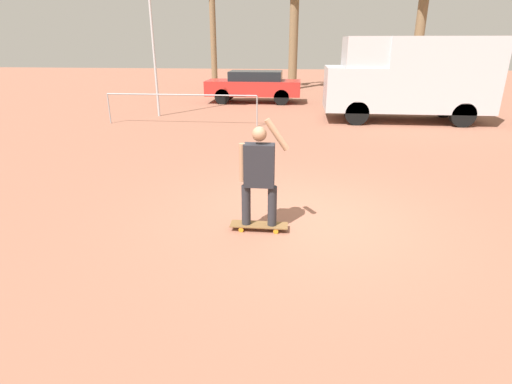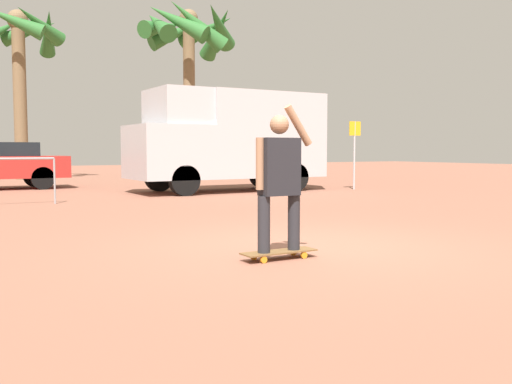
{
  "view_description": "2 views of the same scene",
  "coord_description": "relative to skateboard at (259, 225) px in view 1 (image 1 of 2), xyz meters",
  "views": [
    {
      "loc": [
        -0.2,
        -6.12,
        2.77
      ],
      "look_at": [
        -0.84,
        -0.11,
        0.5
      ],
      "focal_mm": 28.0,
      "sensor_mm": 36.0,
      "label": 1
    },
    {
      "loc": [
        -4.21,
        -5.89,
        1.25
      ],
      "look_at": [
        -0.58,
        0.35,
        0.71
      ],
      "focal_mm": 40.0,
      "sensor_mm": 36.0,
      "label": 2
    }
  ],
  "objects": [
    {
      "name": "parked_car_red",
      "position": [
        -1.64,
        14.18,
        0.73
      ],
      "size": [
        4.53,
        1.77,
        1.48
      ],
      "color": "black",
      "rests_on": "ground_plane"
    },
    {
      "name": "skateboard",
      "position": [
        0.0,
        0.0,
        0.0
      ],
      "size": [
        0.9,
        0.26,
        0.09
      ],
      "color": "brown",
      "rests_on": "ground_plane"
    },
    {
      "name": "camper_van",
      "position": [
        4.54,
        9.84,
        1.54
      ],
      "size": [
        5.81,
        2.22,
        2.97
      ],
      "color": "black",
      "rests_on": "ground_plane"
    },
    {
      "name": "ground_plane",
      "position": [
        0.75,
        0.47,
        -0.08
      ],
      "size": [
        80.0,
        80.0,
        0.0
      ],
      "primitive_type": "plane",
      "color": "#935B47"
    },
    {
      "name": "plaza_railing_segment",
      "position": [
        -3.56,
        8.24,
        0.85
      ],
      "size": [
        5.41,
        0.05,
        1.08
      ],
      "color": "#99999E",
      "rests_on": "ground_plane"
    },
    {
      "name": "flagpole",
      "position": [
        -4.93,
        9.93,
        3.64
      ],
      "size": [
        1.01,
        0.12,
        6.59
      ],
      "color": "#B7B7BC",
      "rests_on": "ground_plane"
    },
    {
      "name": "person_skateboarder",
      "position": [
        -0.0,
        -0.0,
        0.89
      ],
      "size": [
        0.74,
        0.22,
        1.67
      ],
      "color": "#28282D",
      "rests_on": "skateboard"
    }
  ]
}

